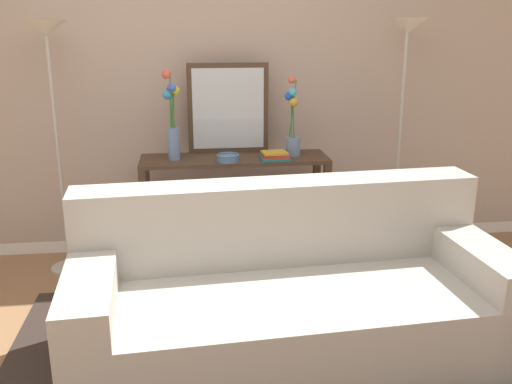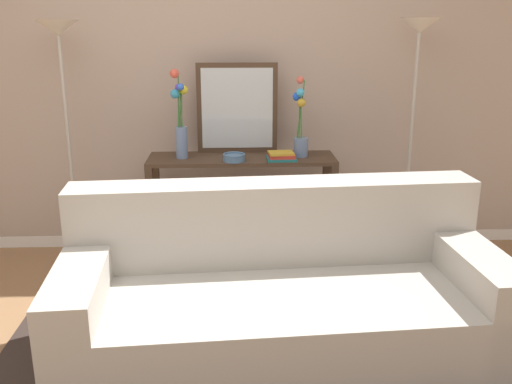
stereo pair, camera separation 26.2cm
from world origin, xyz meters
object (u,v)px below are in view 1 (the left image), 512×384
at_px(floor_lamp_right, 404,73).
at_px(fruit_bowl, 228,158).
at_px(couch, 289,299).
at_px(wall_mirror, 228,109).
at_px(vase_tall_flowers, 172,120).
at_px(book_row_under_console, 182,256).
at_px(floor_lamp_left, 51,78).
at_px(vase_short_flowers, 293,128).
at_px(book_stack, 275,156).
at_px(console_table, 235,190).

distance_m(floor_lamp_right, fruit_bowl, 1.38).
height_order(couch, wall_mirror, wall_mirror).
relative_size(couch, wall_mirror, 3.57).
relative_size(floor_lamp_right, fruit_bowl, 11.26).
height_order(vase_tall_flowers, book_row_under_console, vase_tall_flowers).
relative_size(floor_lamp_right, wall_mirror, 2.71).
xyz_separation_m(vase_tall_flowers, fruit_bowl, (0.37, -0.11, -0.25)).
height_order(floor_lamp_left, fruit_bowl, floor_lamp_left).
bearing_deg(couch, wall_mirror, 98.50).
relative_size(couch, vase_short_flowers, 4.10).
distance_m(couch, vase_short_flowers, 1.43).
bearing_deg(floor_lamp_left, book_row_under_console, -0.28).
relative_size(vase_tall_flowers, book_stack, 3.00).
xyz_separation_m(couch, vase_tall_flowers, (-0.60, 1.23, 0.76)).
distance_m(floor_lamp_right, wall_mirror, 1.27).
bearing_deg(book_stack, floor_lamp_right, 6.53).
xyz_separation_m(couch, floor_lamp_left, (-1.38, 1.24, 1.05)).
relative_size(vase_tall_flowers, book_row_under_console, 2.15).
relative_size(wall_mirror, fruit_bowl, 4.15).
bearing_deg(wall_mirror, vase_short_flowers, -20.40).
xyz_separation_m(console_table, vase_tall_flowers, (-0.42, -0.01, 0.52)).
bearing_deg(floor_lamp_right, book_row_under_console, -179.86).
height_order(wall_mirror, fruit_bowl, wall_mirror).
xyz_separation_m(floor_lamp_left, floor_lamp_right, (2.41, 0.00, 0.01)).
relative_size(console_table, fruit_bowl, 8.55).
height_order(floor_lamp_left, book_row_under_console, floor_lamp_left).
bearing_deg(book_stack, book_row_under_console, 171.27).
bearing_deg(vase_short_flowers, vase_tall_flowers, -179.84).
xyz_separation_m(wall_mirror, book_row_under_console, (-0.37, -0.16, -1.06)).
bearing_deg(floor_lamp_left, console_table, -0.18).
relative_size(console_table, vase_short_flowers, 2.36).
xyz_separation_m(vase_short_flowers, book_row_under_console, (-0.81, 0.00, -0.94)).
bearing_deg(fruit_bowl, couch, -78.08).
height_order(couch, vase_short_flowers, vase_short_flowers).
relative_size(vase_tall_flowers, vase_short_flowers, 1.10).
xyz_separation_m(floor_lamp_right, vase_short_flowers, (-0.79, -0.01, -0.37)).
xyz_separation_m(floor_lamp_left, vase_tall_flowers, (0.78, -0.01, -0.29)).
height_order(wall_mirror, book_stack, wall_mirror).
bearing_deg(floor_lamp_right, wall_mirror, 172.81).
relative_size(couch, book_row_under_console, 8.03).
distance_m(floor_lamp_right, book_stack, 1.09).
distance_m(console_table, floor_lamp_left, 1.45).
relative_size(console_table, floor_lamp_right, 0.76).
relative_size(couch, fruit_bowl, 14.81).
xyz_separation_m(wall_mirror, vase_short_flowers, (0.44, -0.16, -0.12)).
height_order(floor_lamp_left, vase_tall_flowers, floor_lamp_left).
bearing_deg(floor_lamp_left, wall_mirror, 7.54).
xyz_separation_m(vase_tall_flowers, book_row_under_console, (0.03, 0.01, -1.01)).
bearing_deg(book_row_under_console, fruit_bowl, -19.56).
distance_m(wall_mirror, book_stack, 0.50).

